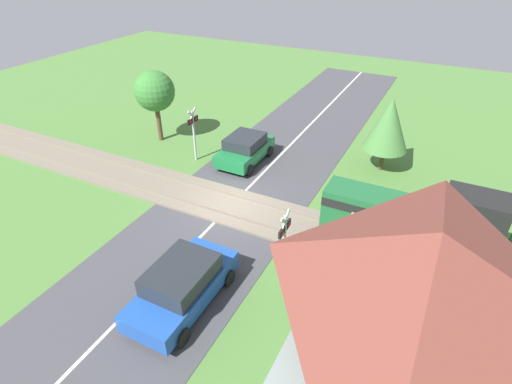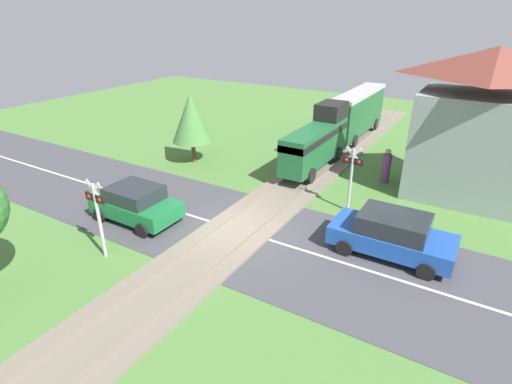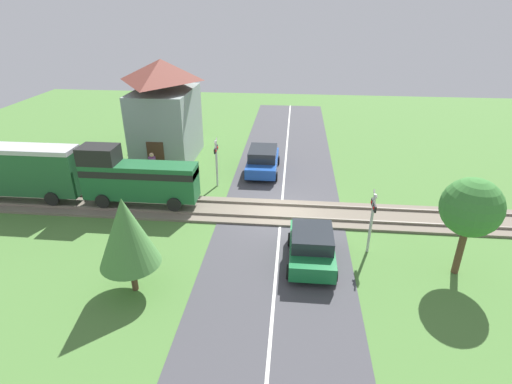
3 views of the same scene
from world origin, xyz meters
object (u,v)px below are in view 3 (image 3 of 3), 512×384
Objects in this scene: car_far_side at (263,160)px; crossing_signal_east_approach at (216,156)px; pedestrian_by_station at (153,168)px; train at (66,173)px; station_building at (165,112)px; car_near_crossing at (312,246)px; crossing_signal_west_approach at (372,214)px.

car_far_side is 1.45× the size of crossing_signal_east_approach.
crossing_signal_east_approach is 1.67× the size of pedestrian_by_station.
station_building is at bearing -23.74° from train.
car_far_side is 6.96m from pedestrian_by_station.
train reaches higher than pedestrian_by_station.
car_near_crossing is 2.97m from crossing_signal_west_approach.
train reaches higher than crossing_signal_east_approach.
car_near_crossing is at bearing 111.96° from crossing_signal_west_approach.
train reaches higher than crossing_signal_west_approach.
car_far_side is (9.79, 2.88, 0.03)m from car_near_crossing.
station_building is at bearing 49.10° from crossing_signal_west_approach.
pedestrian_by_station is at bearing 82.66° from crossing_signal_east_approach.
crossing_signal_east_approach is (6.29, 7.98, 0.00)m from crossing_signal_west_approach.
crossing_signal_east_approach reaches higher than car_near_crossing.
crossing_signal_west_approach is 1.67× the size of pedestrian_by_station.
crossing_signal_west_approach is 1.00× the size of crossing_signal_east_approach.
car_near_crossing is 1.26× the size of crossing_signal_west_approach.
car_near_crossing is 2.11× the size of pedestrian_by_station.
train is 7.80× the size of pedestrian_by_station.
car_near_crossing is 12.38m from pedestrian_by_station.
car_far_side is at bearing -73.88° from pedestrian_by_station.
car_far_side is 3.71m from crossing_signal_east_approach.
crossing_signal_east_approach reaches higher than pedestrian_by_station.
train is 11.60m from car_far_side.
car_near_crossing is at bearing -107.83° from train.
crossing_signal_west_approach is (1.03, -2.55, 1.11)m from car_near_crossing.
car_near_crossing is 15.35m from station_building.
station_building is (11.64, 9.70, 2.51)m from car_near_crossing.
car_far_side is at bearing -105.21° from station_building.
car_near_crossing is 10.20m from car_far_side.
pedestrian_by_station is (-1.93, 6.69, -0.02)m from car_far_side.
crossing_signal_west_approach reaches higher than pedestrian_by_station.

